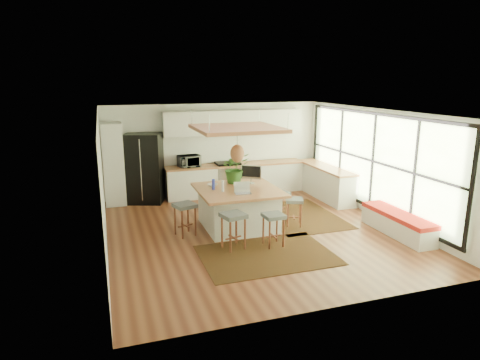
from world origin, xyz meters
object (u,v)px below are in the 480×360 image
object	(u,v)px
fridge	(144,170)
stool_near_left	(233,232)
stool_right_front	(294,211)
laptop	(243,189)
microwave	(189,160)
monitor	(251,173)
island	(238,208)
island_plant	(235,171)
stool_right_back	(280,202)
stool_left_side	(185,220)
stool_near_right	(273,230)

from	to	relation	value
fridge	stool_near_left	bearing A→B (deg)	-52.57
stool_right_front	laptop	world-z (taller)	laptop
microwave	monitor	bearing A→B (deg)	-75.64
island	laptop	xyz separation A→B (m)	(-0.03, -0.45, 0.58)
stool_right_front	island_plant	bearing A→B (deg)	143.11
stool_right_front	stool_right_back	xyz separation A→B (m)	(-0.01, 0.78, 0.00)
stool_near_left	island_plant	xyz separation A→B (m)	(0.59, 1.76, 0.87)
monitor	stool_left_side	bearing A→B (deg)	-130.68
fridge	stool_near_left	size ratio (longest dim) A/B	2.57
laptop	stool_near_left	bearing A→B (deg)	-114.20
stool_right_back	laptop	xyz separation A→B (m)	(-1.31, -0.91, 0.70)
stool_near_right	monitor	distance (m)	1.89
fridge	stool_right_front	world-z (taller)	fridge
island	stool_left_side	xyz separation A→B (m)	(-1.28, -0.14, -0.11)
microwave	island_plant	world-z (taller)	island_plant
stool_left_side	island_plant	distance (m)	1.77
stool_near_right	monitor	xyz separation A→B (m)	(0.11, 1.70, 0.83)
stool_near_right	microwave	distance (m)	4.31
stool_left_side	island_plant	bearing A→B (deg)	26.95
stool_left_side	microwave	size ratio (longest dim) A/B	1.21
stool_near_right	stool_right_back	xyz separation A→B (m)	(0.94, 1.78, 0.00)
stool_right_front	island_plant	xyz separation A→B (m)	(-1.18, 0.89, 0.87)
island	stool_near_right	size ratio (longest dim) A/B	2.65
island	stool_left_side	world-z (taller)	island
stool_near_left	island	bearing A→B (deg)	67.75
stool_right_back	monitor	size ratio (longest dim) A/B	1.28
stool_near_right	laptop	xyz separation A→B (m)	(-0.37, 0.87, 0.70)
stool_near_right	microwave	size ratio (longest dim) A/B	1.15
microwave	island_plant	size ratio (longest dim) A/B	0.82
stool_left_side	laptop	distance (m)	1.46
stool_near_right	laptop	bearing A→B (deg)	113.18
stool_right_back	monitor	bearing A→B (deg)	-174.47
stool_near_left	monitor	xyz separation A→B (m)	(0.94, 1.58, 0.83)
monitor	island	bearing A→B (deg)	-107.40
microwave	stool_right_front	bearing A→B (deg)	-67.82
fridge	stool_right_front	xyz separation A→B (m)	(3.13, -3.11, -0.57)
stool_right_back	microwave	size ratio (longest dim) A/B	1.04
monitor	island_plant	world-z (taller)	island_plant
stool_right_front	island_plant	world-z (taller)	island_plant
stool_right_front	stool_right_back	world-z (taller)	stool_right_front
stool_near_left	stool_right_front	distance (m)	1.98
stool_right_back	laptop	distance (m)	1.74
monitor	microwave	world-z (taller)	monitor
island	monitor	xyz separation A→B (m)	(0.45, 0.38, 0.72)
stool_near_right	monitor	bearing A→B (deg)	86.20
stool_right_back	fridge	bearing A→B (deg)	143.29
stool_right_back	laptop	size ratio (longest dim) A/B	1.67
laptop	monitor	xyz separation A→B (m)	(0.49, 0.83, 0.14)
microwave	fridge	bearing A→B (deg)	173.33
stool_right_back	island	bearing A→B (deg)	-160.28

